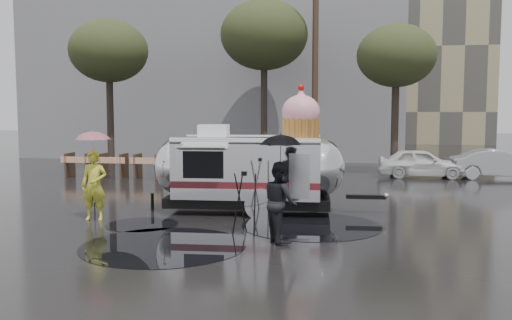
% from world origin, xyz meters
% --- Properties ---
extents(ground, '(120.00, 120.00, 0.00)m').
position_xyz_m(ground, '(0.00, 0.00, 0.00)').
color(ground, black).
rests_on(ground, ground).
extents(puddles, '(6.58, 5.78, 0.01)m').
position_xyz_m(puddles, '(1.34, 0.63, 0.01)').
color(puddles, black).
rests_on(puddles, ground).
extents(grey_building, '(22.00, 12.00, 13.00)m').
position_xyz_m(grey_building, '(-4.00, 24.00, 6.50)').
color(grey_building, slate).
rests_on(grey_building, ground).
extents(utility_pole, '(1.60, 0.28, 9.00)m').
position_xyz_m(utility_pole, '(2.50, 14.00, 4.62)').
color(utility_pole, '#473323').
rests_on(utility_pole, ground).
extents(tree_left, '(3.64, 3.64, 6.95)m').
position_xyz_m(tree_left, '(-7.00, 13.00, 5.48)').
color(tree_left, '#382D26').
rests_on(tree_left, ground).
extents(tree_mid, '(4.20, 4.20, 8.03)m').
position_xyz_m(tree_mid, '(0.00, 15.00, 6.34)').
color(tree_mid, '#382D26').
rests_on(tree_mid, ground).
extents(tree_right, '(3.36, 3.36, 6.42)m').
position_xyz_m(tree_right, '(6.00, 13.00, 5.06)').
color(tree_right, '#382D26').
rests_on(tree_right, ground).
extents(barricade_row, '(4.30, 0.80, 1.00)m').
position_xyz_m(barricade_row, '(-5.55, 9.96, 0.52)').
color(barricade_row, '#473323').
rests_on(barricade_row, ground).
extents(airstream_trailer, '(6.54, 2.68, 3.52)m').
position_xyz_m(airstream_trailer, '(1.36, 3.45, 1.24)').
color(airstream_trailer, silver).
rests_on(airstream_trailer, ground).
extents(person_left, '(0.68, 0.50, 1.76)m').
position_xyz_m(person_left, '(-2.35, 1.61, 0.88)').
color(person_left, gold).
rests_on(person_left, ground).
extents(umbrella_pink, '(1.05, 1.05, 2.27)m').
position_xyz_m(umbrella_pink, '(-2.35, 1.61, 1.91)').
color(umbrella_pink, pink).
rests_on(umbrella_pink, ground).
extents(person_right, '(0.78, 0.93, 1.70)m').
position_xyz_m(person_right, '(2.54, 0.07, 0.85)').
color(person_right, black).
rests_on(person_right, ground).
extents(umbrella_black, '(1.08, 1.08, 2.29)m').
position_xyz_m(umbrella_black, '(2.54, 0.07, 1.92)').
color(umbrella_black, black).
rests_on(umbrella_black, ground).
extents(tripod, '(0.52, 0.59, 1.41)m').
position_xyz_m(tripod, '(1.65, 0.70, 0.82)').
color(tripod, black).
rests_on(tripod, ground).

